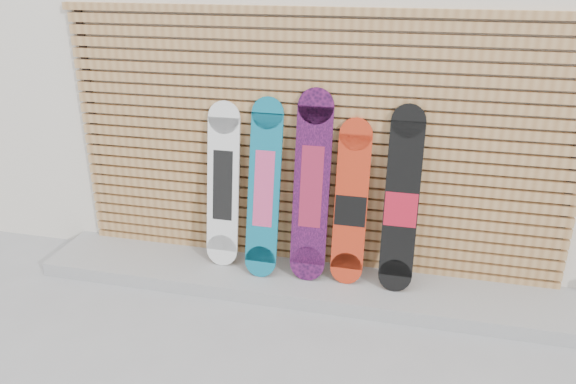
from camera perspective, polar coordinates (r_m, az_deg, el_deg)
name	(u,v)px	position (r m, az deg, el deg)	size (l,w,h in m)	color
ground	(304,337)	(4.35, 1.60, -14.53)	(80.00, 80.00, 0.00)	gray
building	(409,35)	(6.95, 12.20, 15.32)	(12.00, 5.00, 3.60)	beige
concrete_step	(303,281)	(4.89, 1.54, -9.04)	(4.60, 0.70, 0.12)	gray
slat_wall	(312,144)	(4.67, 2.43, 4.91)	(4.26, 0.08, 2.29)	#A57544
snowboard_0	(223,185)	(4.84, -6.61, 0.67)	(0.28, 0.27, 1.43)	silver
snowboard_1	(264,189)	(4.67, -2.45, 0.33)	(0.27, 0.39, 1.48)	#0D6682
snowboard_2	(311,187)	(4.58, 2.40, 0.53)	(0.30, 0.35, 1.58)	black
snowboard_3	(351,204)	(4.59, 6.41, -1.20)	(0.27, 0.32, 1.35)	#B72C13
snowboard_4	(401,201)	(4.53, 11.45, -0.95)	(0.27, 0.35, 1.49)	black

